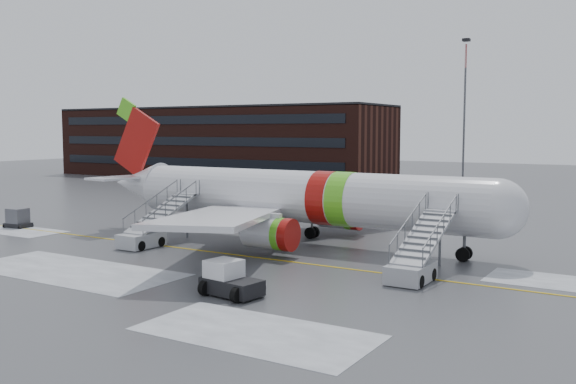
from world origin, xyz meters
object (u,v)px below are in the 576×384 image
Objects in this scene: uld_container at (18,218)px; pushback_tug at (229,280)px; airstair_aft at (149,231)px; airliner at (291,197)px; airstair_fwd at (416,261)px.

pushback_tug is at bearing -16.98° from uld_container.
airstair_aft reaches higher than uld_container.
airstair_aft reaches higher than pushback_tug.
pushback_tug is 1.53× the size of uld_container.
airstair_aft is at bearing -2.39° from uld_container.
airliner is 4.55× the size of airstair_fwd.
airliner is at bearing 38.96° from airstair_aft.
airliner is 10.66m from airstair_aft.
airliner reaches higher than airstair_fwd.
airliner is at bearing 13.80° from uld_container.
uld_container is at bearing 163.02° from pushback_tug.
airstair_fwd is 10.73m from pushback_tug.
airstair_aft is at bearing 148.23° from pushback_tug.
airliner is at bearing 109.44° from pushback_tug.
airliner is 13.94m from airstair_fwd.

